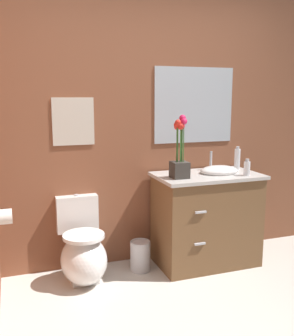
{
  "coord_description": "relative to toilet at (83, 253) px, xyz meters",
  "views": [
    {
      "loc": [
        -1.17,
        -1.76,
        1.53
      ],
      "look_at": [
        -0.12,
        1.21,
        0.95
      ],
      "focal_mm": 41.24,
      "sensor_mm": 36.0,
      "label": 1
    }
  ],
  "objects": [
    {
      "name": "wall_poster",
      "position": [
        -0.0,
        0.27,
        1.08
      ],
      "size": [
        0.35,
        0.01,
        0.4
      ],
      "primitive_type": "cube",
      "color": "beige"
    },
    {
      "name": "flower_vase",
      "position": [
        0.83,
        -0.1,
        0.8
      ],
      "size": [
        0.14,
        0.14,
        0.54
      ],
      "color": "#38332D",
      "rests_on": "vanity_cabinet"
    },
    {
      "name": "lotion_bottle",
      "position": [
        1.52,
        0.09,
        0.7
      ],
      "size": [
        0.06,
        0.06,
        0.22
      ],
      "color": "white",
      "rests_on": "vanity_cabinet"
    },
    {
      "name": "wall_mirror",
      "position": [
        1.14,
        0.27,
        1.21
      ],
      "size": [
        0.8,
        0.01,
        0.7
      ],
      "primitive_type": "cube",
      "color": "#B2BCC6"
    },
    {
      "name": "vanity_cabinet",
      "position": [
        1.14,
        -0.03,
        0.19
      ],
      "size": [
        0.94,
        0.56,
        1.03
      ],
      "color": "brown",
      "rests_on": "ground_plane"
    },
    {
      "name": "toilet_paper_roll",
      "position": [
        -0.59,
        -0.2,
        0.44
      ],
      "size": [
        0.11,
        0.11,
        0.11
      ],
      "primitive_type": "cylinder",
      "rotation": [
        0.0,
        1.57,
        0.0
      ],
      "color": "white"
    },
    {
      "name": "wall_back",
      "position": [
        0.86,
        0.3,
        1.01
      ],
      "size": [
        4.12,
        0.05,
        2.5
      ],
      "primitive_type": "cube",
      "color": "brown",
      "rests_on": "ground_plane"
    },
    {
      "name": "toilet",
      "position": [
        0.0,
        0.0,
        0.0
      ],
      "size": [
        0.38,
        0.59,
        0.69
      ],
      "color": "white",
      "rests_on": "ground_plane"
    },
    {
      "name": "trash_bin",
      "position": [
        0.51,
        0.02,
        -0.11
      ],
      "size": [
        0.18,
        0.18,
        0.27
      ],
      "color": "#B7B7BC",
      "rests_on": "ground_plane"
    },
    {
      "name": "soap_bottle",
      "position": [
        1.43,
        -0.21,
        0.67
      ],
      "size": [
        0.06,
        0.06,
        0.15
      ],
      "color": "white",
      "rests_on": "vanity_cabinet"
    }
  ]
}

